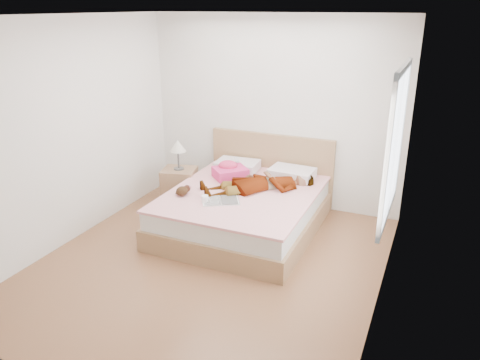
{
  "coord_description": "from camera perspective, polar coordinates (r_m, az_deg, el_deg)",
  "views": [
    {
      "loc": [
        2.12,
        -4.0,
        2.69
      ],
      "look_at": [
        0.0,
        0.85,
        0.7
      ],
      "focal_mm": 35.0,
      "sensor_mm": 36.0,
      "label": 1
    }
  ],
  "objects": [
    {
      "name": "ground",
      "position": [
        5.27,
        -3.77,
        -10.16
      ],
      "size": [
        4.0,
        4.0,
        0.0
      ],
      "primitive_type": "plane",
      "color": "#4C2C17",
      "rests_on": "ground"
    },
    {
      "name": "woman",
      "position": [
        5.89,
        2.46,
        -0.07
      ],
      "size": [
        1.52,
        1.38,
        0.21
      ],
      "primitive_type": "imported",
      "rotation": [
        0.0,
        0.0,
        -0.89
      ],
      "color": "white",
      "rests_on": "bed"
    },
    {
      "name": "hair",
      "position": [
        6.51,
        -0.78,
        1.41
      ],
      "size": [
        0.54,
        0.63,
        0.08
      ],
      "primitive_type": "ellipsoid",
      "rotation": [
        0.0,
        0.0,
        0.16
      ],
      "color": "black",
      "rests_on": "bed"
    },
    {
      "name": "phone",
      "position": [
        6.39,
        -0.4,
        2.51
      ],
      "size": [
        0.1,
        0.11,
        0.06
      ],
      "primitive_type": "cube",
      "rotation": [
        0.44,
        0.0,
        0.68
      ],
      "color": "silver",
      "rests_on": "bed"
    },
    {
      "name": "room_shell",
      "position": [
        4.47,
        18.36,
        4.13
      ],
      "size": [
        4.0,
        4.0,
        4.0
      ],
      "color": "white",
      "rests_on": "ground"
    },
    {
      "name": "bed",
      "position": [
        5.97,
        0.71,
        -3.24
      ],
      "size": [
        1.8,
        2.08,
        1.0
      ],
      "color": "brown",
      "rests_on": "ground"
    },
    {
      "name": "towel",
      "position": [
        6.26,
        -1.26,
        1.11
      ],
      "size": [
        0.54,
        0.54,
        0.22
      ],
      "color": "#EA3F9C",
      "rests_on": "bed"
    },
    {
      "name": "magazine",
      "position": [
        5.53,
        -2.37,
        -2.53
      ],
      "size": [
        0.52,
        0.46,
        0.03
      ],
      "color": "white",
      "rests_on": "bed"
    },
    {
      "name": "coffee_mug",
      "position": [
        5.49,
        -4.27,
        -2.33
      ],
      "size": [
        0.12,
        0.08,
        0.09
      ],
      "color": "white",
      "rests_on": "bed"
    },
    {
      "name": "plush_toy",
      "position": [
        5.72,
        -6.98,
        -1.29
      ],
      "size": [
        0.17,
        0.23,
        0.12
      ],
      "color": "black",
      "rests_on": "bed"
    },
    {
      "name": "nightstand",
      "position": [
        6.62,
        -7.37,
        -0.56
      ],
      "size": [
        0.53,
        0.5,
        0.97
      ],
      "color": "brown",
      "rests_on": "ground"
    }
  ]
}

